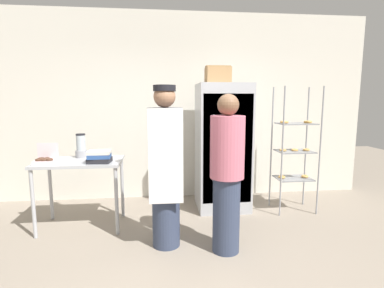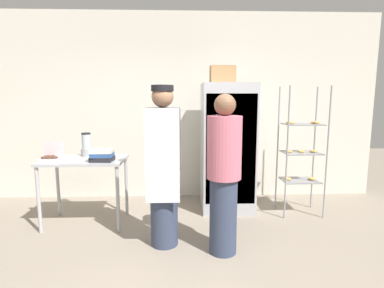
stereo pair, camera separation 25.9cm
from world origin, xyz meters
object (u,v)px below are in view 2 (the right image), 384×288
Objects in this scene: baking_rack at (301,152)px; donut_box at (51,158)px; refrigerator at (227,147)px; person_baker at (164,164)px; person_customer at (224,174)px; cardboard_storage_box at (223,75)px; binder_stack at (102,155)px; blender_pitcher at (87,146)px.

baking_rack reaches higher than donut_box.
baking_rack is (1.01, -0.23, -0.03)m from refrigerator.
donut_box is 0.14× the size of person_baker.
person_customer is at bearing -100.07° from refrigerator.
refrigerator is 1.42m from person_baker.
person_baker is at bearing -125.40° from cardboard_storage_box.
baking_rack reaches higher than binder_stack.
donut_box is at bearing 162.20° from person_customer.
cardboard_storage_box is 0.20× the size of person_baker.
cardboard_storage_box is at bearing -160.10° from refrigerator.
refrigerator is 1.97m from blender_pitcher.
cardboard_storage_box reaches higher than baking_rack.
person_customer reaches higher than blender_pitcher.
cardboard_storage_box is (2.17, 0.63, 1.05)m from donut_box.
baking_rack is at bearing 41.15° from person_customer.
binder_stack is 0.16× the size of person_baker.
blender_pitcher is 1.12× the size of binder_stack.
refrigerator reaches higher than donut_box.
baking_rack is 5.17× the size of cardboard_storage_box.
person_customer is at bearing -138.85° from baking_rack.
blender_pitcher reaches higher than binder_stack.
person_baker is (-0.78, -1.09, -1.04)m from cardboard_storage_box.
binder_stack is at bearing 1.55° from donut_box.
person_baker is at bearing -37.76° from blender_pitcher.
person_customer is (2.03, -0.65, -0.05)m from donut_box.
donut_box is 0.79× the size of blender_pitcher.
person_customer is (-0.23, -1.32, -0.07)m from refrigerator.
refrigerator is at bearing 167.13° from baking_rack.
baking_rack is 5.73× the size of blender_pitcher.
blender_pitcher is at bearing -172.23° from cardboard_storage_box.
binder_stack is (0.30, -0.36, -0.07)m from blender_pitcher.
refrigerator is at bearing 52.38° from person_baker.
donut_box is at bearing -163.79° from cardboard_storage_box.
person_baker is (-0.87, -1.12, -0.00)m from refrigerator.
cardboard_storage_box reaches higher than person_baker.
baking_rack reaches higher than person_baker.
binder_stack is 0.17× the size of person_customer.
refrigerator reaches higher than blender_pitcher.
donut_box is 1.47m from person_baker.
baking_rack is 2.08m from person_baker.
cardboard_storage_box reaches higher than binder_stack.
person_customer is (0.63, -0.19, -0.06)m from person_baker.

